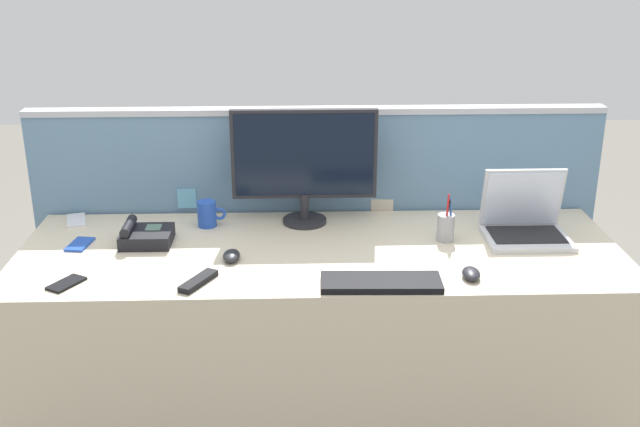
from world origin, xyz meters
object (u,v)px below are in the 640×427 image
(laptop, at_px, (525,221))
(cell_phone_blue_case, at_px, (80,244))
(computer_mouse_left_hand, at_px, (231,256))
(coffee_mug, at_px, (208,214))
(computer_mouse_right_hand, at_px, (471,274))
(cell_phone_white_slab, at_px, (76,220))
(keyboard_main, at_px, (381,283))
(tv_remote, at_px, (198,281))
(desk_phone, at_px, (145,236))
(pen_cup, at_px, (446,227))
(cell_phone_black_slab, at_px, (66,283))
(desktop_monitor, at_px, (304,159))

(laptop, height_order, cell_phone_blue_case, laptop)
(computer_mouse_left_hand, relative_size, coffee_mug, 0.90)
(computer_mouse_right_hand, height_order, cell_phone_white_slab, computer_mouse_right_hand)
(cell_phone_blue_case, relative_size, coffee_mug, 1.14)
(keyboard_main, height_order, tv_remote, keyboard_main)
(laptop, relative_size, desk_phone, 1.67)
(computer_mouse_right_hand, height_order, coffee_mug, coffee_mug)
(keyboard_main, height_order, coffee_mug, coffee_mug)
(desk_phone, height_order, tv_remote, desk_phone)
(pen_cup, height_order, cell_phone_blue_case, pen_cup)
(computer_mouse_left_hand, bearing_deg, laptop, 10.41)
(cell_phone_white_slab, distance_m, cell_phone_black_slab, 0.59)
(keyboard_main, xyz_separation_m, coffee_mug, (-0.62, 0.56, 0.04))
(desktop_monitor, xyz_separation_m, computer_mouse_left_hand, (-0.26, -0.37, -0.24))
(laptop, relative_size, computer_mouse_left_hand, 3.07)
(pen_cup, bearing_deg, keyboard_main, -126.57)
(cell_phone_black_slab, relative_size, tv_remote, 0.74)
(coffee_mug, bearing_deg, cell_phone_white_slab, 172.80)
(cell_phone_black_slab, bearing_deg, coffee_mug, 82.33)
(computer_mouse_left_hand, bearing_deg, desk_phone, 154.54)
(laptop, xyz_separation_m, coffee_mug, (-1.21, 0.15, -0.01))
(computer_mouse_right_hand, height_order, cell_phone_blue_case, computer_mouse_right_hand)
(laptop, height_order, pen_cup, laptop)
(desktop_monitor, relative_size, coffee_mug, 5.06)
(desk_phone, height_order, computer_mouse_left_hand, desk_phone)
(cell_phone_white_slab, bearing_deg, keyboard_main, -43.98)
(laptop, distance_m, cell_phone_black_slab, 1.66)
(cell_phone_blue_case, bearing_deg, tv_remote, -26.95)
(laptop, relative_size, keyboard_main, 0.78)
(desk_phone, height_order, computer_mouse_right_hand, desk_phone)
(laptop, relative_size, tv_remote, 1.81)
(desk_phone, bearing_deg, tv_remote, -56.48)
(laptop, relative_size, cell_phone_blue_case, 2.42)
(computer_mouse_left_hand, bearing_deg, cell_phone_white_slab, 149.33)
(laptop, bearing_deg, pen_cup, -174.98)
(keyboard_main, xyz_separation_m, pen_cup, (0.28, 0.38, 0.04))
(laptop, height_order, computer_mouse_left_hand, laptop)
(computer_mouse_right_hand, xyz_separation_m, cell_phone_black_slab, (-1.34, -0.01, -0.01))
(cell_phone_blue_case, xyz_separation_m, tv_remote, (0.47, -0.34, 0.01))
(desktop_monitor, height_order, cell_phone_blue_case, desktop_monitor)
(keyboard_main, bearing_deg, computer_mouse_right_hand, 10.71)
(desktop_monitor, bearing_deg, keyboard_main, -67.75)
(coffee_mug, bearing_deg, pen_cup, -11.15)
(computer_mouse_right_hand, bearing_deg, desk_phone, 167.73)
(cell_phone_white_slab, bearing_deg, desk_phone, -52.10)
(cell_phone_white_slab, xyz_separation_m, cell_phone_blue_case, (0.08, -0.25, 0.00))
(cell_phone_blue_case, xyz_separation_m, cell_phone_black_slab, (0.04, -0.33, 0.00))
(keyboard_main, distance_m, computer_mouse_left_hand, 0.55)
(computer_mouse_right_hand, distance_m, tv_remote, 0.91)
(keyboard_main, bearing_deg, desktop_monitor, 113.97)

